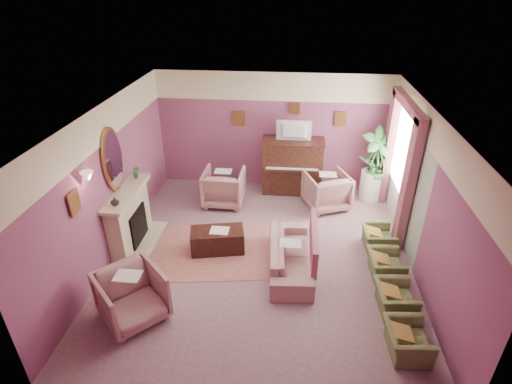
# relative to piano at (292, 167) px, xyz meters

# --- Properties ---
(floor) EXTENTS (5.50, 6.00, 0.01)m
(floor) POSITION_rel_piano_xyz_m (-0.50, -2.68, -0.65)
(floor) COLOR gray
(floor) RESTS_ON ground
(ceiling) EXTENTS (5.50, 6.00, 0.01)m
(ceiling) POSITION_rel_piano_xyz_m (-0.50, -2.68, 2.15)
(ceiling) COLOR white
(ceiling) RESTS_ON wall_back
(wall_back) EXTENTS (5.50, 0.02, 2.80)m
(wall_back) POSITION_rel_piano_xyz_m (-0.50, 0.32, 0.75)
(wall_back) COLOR #6E3D61
(wall_back) RESTS_ON floor
(wall_front) EXTENTS (5.50, 0.02, 2.80)m
(wall_front) POSITION_rel_piano_xyz_m (-0.50, -5.68, 0.75)
(wall_front) COLOR #6E3D61
(wall_front) RESTS_ON floor
(wall_left) EXTENTS (0.02, 6.00, 2.80)m
(wall_left) POSITION_rel_piano_xyz_m (-3.25, -2.68, 0.75)
(wall_left) COLOR #6E3D61
(wall_left) RESTS_ON floor
(wall_right) EXTENTS (0.02, 6.00, 2.80)m
(wall_right) POSITION_rel_piano_xyz_m (2.25, -2.68, 0.75)
(wall_right) COLOR #6E3D61
(wall_right) RESTS_ON floor
(picture_rail_band) EXTENTS (5.50, 0.01, 0.65)m
(picture_rail_band) POSITION_rel_piano_xyz_m (-0.50, 0.31, 1.82)
(picture_rail_band) COLOR #F0E7B8
(picture_rail_band) RESTS_ON wall_back
(stripe_panel) EXTENTS (0.01, 3.00, 2.15)m
(stripe_panel) POSITION_rel_piano_xyz_m (2.23, -1.38, 0.42)
(stripe_panel) COLOR #ABB29F
(stripe_panel) RESTS_ON wall_right
(fireplace_surround) EXTENTS (0.30, 1.40, 1.10)m
(fireplace_surround) POSITION_rel_piano_xyz_m (-3.09, -2.48, -0.10)
(fireplace_surround) COLOR #C8B991
(fireplace_surround) RESTS_ON floor
(fireplace_inset) EXTENTS (0.18, 0.72, 0.68)m
(fireplace_inset) POSITION_rel_piano_xyz_m (-2.99, -2.48, -0.25)
(fireplace_inset) COLOR black
(fireplace_inset) RESTS_ON floor
(fire_ember) EXTENTS (0.06, 0.54, 0.10)m
(fire_ember) POSITION_rel_piano_xyz_m (-2.95, -2.48, -0.43)
(fire_ember) COLOR #FB430C
(fire_ember) RESTS_ON floor
(mantel_shelf) EXTENTS (0.40, 1.55, 0.07)m
(mantel_shelf) POSITION_rel_piano_xyz_m (-3.06, -2.48, 0.47)
(mantel_shelf) COLOR #C8B991
(mantel_shelf) RESTS_ON fireplace_surround
(hearth) EXTENTS (0.55, 1.50, 0.02)m
(hearth) POSITION_rel_piano_xyz_m (-2.89, -2.48, -0.64)
(hearth) COLOR #C8B991
(hearth) RESTS_ON floor
(mirror_frame) EXTENTS (0.04, 0.72, 1.20)m
(mirror_frame) POSITION_rel_piano_xyz_m (-3.20, -2.48, 1.15)
(mirror_frame) COLOR #A87539
(mirror_frame) RESTS_ON wall_left
(mirror_glass) EXTENTS (0.01, 0.60, 1.06)m
(mirror_glass) POSITION_rel_piano_xyz_m (-3.17, -2.48, 1.15)
(mirror_glass) COLOR silver
(mirror_glass) RESTS_ON wall_left
(sconce_shade) EXTENTS (0.20, 0.20, 0.16)m
(sconce_shade) POSITION_rel_piano_xyz_m (-3.12, -3.53, 1.33)
(sconce_shade) COLOR #FFA796
(sconce_shade) RESTS_ON wall_left
(piano) EXTENTS (1.40, 0.60, 1.30)m
(piano) POSITION_rel_piano_xyz_m (0.00, 0.00, 0.00)
(piano) COLOR #381B12
(piano) RESTS_ON floor
(piano_keyshelf) EXTENTS (1.30, 0.12, 0.06)m
(piano_keyshelf) POSITION_rel_piano_xyz_m (-0.00, -0.35, 0.07)
(piano_keyshelf) COLOR #381B12
(piano_keyshelf) RESTS_ON piano
(piano_keys) EXTENTS (1.20, 0.08, 0.02)m
(piano_keys) POSITION_rel_piano_xyz_m (0.00, -0.35, 0.11)
(piano_keys) COLOR white
(piano_keys) RESTS_ON piano
(piano_top) EXTENTS (1.45, 0.65, 0.04)m
(piano_top) POSITION_rel_piano_xyz_m (0.00, 0.00, 0.66)
(piano_top) COLOR #381B12
(piano_top) RESTS_ON piano
(television) EXTENTS (0.80, 0.12, 0.48)m
(television) POSITION_rel_piano_xyz_m (0.00, -0.05, 0.95)
(television) COLOR black
(television) RESTS_ON piano
(print_back_left) EXTENTS (0.30, 0.03, 0.38)m
(print_back_left) POSITION_rel_piano_xyz_m (-1.30, 0.28, 1.07)
(print_back_left) COLOR #A87539
(print_back_left) RESTS_ON wall_back
(print_back_right) EXTENTS (0.26, 0.03, 0.34)m
(print_back_right) POSITION_rel_piano_xyz_m (1.05, 0.28, 1.13)
(print_back_right) COLOR #A87539
(print_back_right) RESTS_ON wall_back
(print_back_mid) EXTENTS (0.22, 0.03, 0.26)m
(print_back_mid) POSITION_rel_piano_xyz_m (0.00, 0.28, 1.35)
(print_back_mid) COLOR #A87539
(print_back_mid) RESTS_ON wall_back
(print_left_wall) EXTENTS (0.03, 0.28, 0.36)m
(print_left_wall) POSITION_rel_piano_xyz_m (-3.21, -3.88, 1.07)
(print_left_wall) COLOR #A87539
(print_left_wall) RESTS_ON wall_left
(window_blind) EXTENTS (0.03, 1.40, 1.80)m
(window_blind) POSITION_rel_piano_xyz_m (2.20, -1.13, 1.05)
(window_blind) COLOR silver
(window_blind) RESTS_ON wall_right
(curtain_left) EXTENTS (0.16, 0.34, 2.60)m
(curtain_left) POSITION_rel_piano_xyz_m (2.12, -2.05, 0.65)
(curtain_left) COLOR #974B59
(curtain_left) RESTS_ON floor
(curtain_right) EXTENTS (0.16, 0.34, 2.60)m
(curtain_right) POSITION_rel_piano_xyz_m (2.12, -0.21, 0.65)
(curtain_right) COLOR #974B59
(curtain_right) RESTS_ON floor
(pelmet) EXTENTS (0.16, 2.20, 0.16)m
(pelmet) POSITION_rel_piano_xyz_m (2.12, -1.13, 1.91)
(pelmet) COLOR #974B59
(pelmet) RESTS_ON wall_right
(mantel_plant) EXTENTS (0.16, 0.16, 0.28)m
(mantel_plant) POSITION_rel_piano_xyz_m (-3.05, -1.93, 0.64)
(mantel_plant) COLOR #387B3A
(mantel_plant) RESTS_ON mantel_shelf
(mantel_vase) EXTENTS (0.16, 0.16, 0.16)m
(mantel_vase) POSITION_rel_piano_xyz_m (-3.05, -2.98, 0.58)
(mantel_vase) COLOR #F0E7B8
(mantel_vase) RESTS_ON mantel_shelf
(area_rug) EXTENTS (2.73, 2.13, 0.01)m
(area_rug) POSITION_rel_piano_xyz_m (-1.34, -2.58, -0.64)
(area_rug) COLOR #A76157
(area_rug) RESTS_ON floor
(coffee_table) EXTENTS (1.08, 0.69, 0.45)m
(coffee_table) POSITION_rel_piano_xyz_m (-1.36, -2.56, -0.43)
(coffee_table) COLOR black
(coffee_table) RESTS_ON floor
(table_paper) EXTENTS (0.35, 0.28, 0.01)m
(table_paper) POSITION_rel_piano_xyz_m (-1.31, -2.56, -0.20)
(table_paper) COLOR white
(table_paper) RESTS_ON coffee_table
(sofa) EXTENTS (0.62, 1.87, 0.75)m
(sofa) POSITION_rel_piano_xyz_m (0.04, -2.95, -0.27)
(sofa) COLOR tan
(sofa) RESTS_ON floor
(sofa_throw) EXTENTS (0.09, 1.42, 0.52)m
(sofa_throw) POSITION_rel_piano_xyz_m (0.44, -2.95, -0.05)
(sofa_throw) COLOR #974B59
(sofa_throw) RESTS_ON sofa
(floral_armchair_left) EXTENTS (0.89, 0.89, 0.92)m
(floral_armchair_left) POSITION_rel_piano_xyz_m (-1.54, -0.76, -0.19)
(floral_armchair_left) COLOR tan
(floral_armchair_left) RESTS_ON floor
(floral_armchair_right) EXTENTS (0.89, 0.89, 0.92)m
(floral_armchair_right) POSITION_rel_piano_xyz_m (0.80, -0.69, -0.19)
(floral_armchair_right) COLOR tan
(floral_armchair_right) RESTS_ON floor
(floral_armchair_front) EXTENTS (0.89, 0.89, 0.92)m
(floral_armchair_front) POSITION_rel_piano_xyz_m (-2.32, -4.39, -0.19)
(floral_armchair_front) COLOR tan
(floral_armchair_front) RESTS_ON floor
(olive_chair_a) EXTENTS (0.47, 0.68, 0.58)m
(olive_chair_a) POSITION_rel_piano_xyz_m (1.71, -4.65, -0.36)
(olive_chair_a) COLOR #5E6B3A
(olive_chair_a) RESTS_ON floor
(olive_chair_b) EXTENTS (0.47, 0.68, 0.58)m
(olive_chair_b) POSITION_rel_piano_xyz_m (1.71, -3.83, -0.36)
(olive_chair_b) COLOR #5E6B3A
(olive_chair_b) RESTS_ON floor
(olive_chair_c) EXTENTS (0.47, 0.68, 0.58)m
(olive_chair_c) POSITION_rel_piano_xyz_m (1.71, -3.01, -0.36)
(olive_chair_c) COLOR #5E6B3A
(olive_chair_c) RESTS_ON floor
(olive_chair_d) EXTENTS (0.47, 0.68, 0.58)m
(olive_chair_d) POSITION_rel_piano_xyz_m (1.71, -2.19, -0.36)
(olive_chair_d) COLOR #5E6B3A
(olive_chair_d) RESTS_ON floor
(side_table) EXTENTS (0.52, 0.52, 0.70)m
(side_table) POSITION_rel_piano_xyz_m (1.87, -0.18, -0.30)
(side_table) COLOR white
(side_table) RESTS_ON floor
(side_plant_big) EXTENTS (0.30, 0.30, 0.34)m
(side_plant_big) POSITION_rel_piano_xyz_m (1.87, -0.18, 0.22)
(side_plant_big) COLOR #387B3A
(side_plant_big) RESTS_ON side_table
(side_plant_small) EXTENTS (0.16, 0.16, 0.28)m
(side_plant_small) POSITION_rel_piano_xyz_m (1.99, -0.28, 0.19)
(side_plant_small) COLOR #387B3A
(side_plant_small) RESTS_ON side_table
(palm_pot) EXTENTS (0.34, 0.34, 0.34)m
(palm_pot) POSITION_rel_piano_xyz_m (1.89, -0.25, -0.48)
(palm_pot) COLOR #A74331
(palm_pot) RESTS_ON floor
(palm_plant) EXTENTS (0.76, 0.76, 1.44)m
(palm_plant) POSITION_rel_piano_xyz_m (1.89, -0.25, 0.41)
(palm_plant) COLOR #387B3A
(palm_plant) RESTS_ON palm_pot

